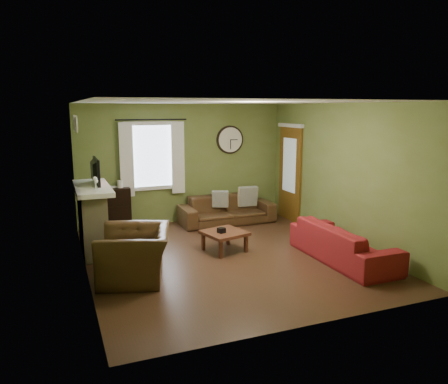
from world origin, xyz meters
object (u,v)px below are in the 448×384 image
object	(u,v)px
coffee_table	(224,241)
sofa_red	(343,243)
bookshelf	(112,209)
sofa_brown	(227,210)
armchair	(135,254)

from	to	relation	value
coffee_table	sofa_red	bearing A→B (deg)	-35.11
bookshelf	sofa_red	xyz separation A→B (m)	(3.33, -3.30, -0.14)
bookshelf	sofa_brown	xyz separation A→B (m)	(2.43, -0.34, -0.14)
bookshelf	armchair	xyz separation A→B (m)	(-0.04, -2.82, -0.07)
bookshelf	sofa_brown	distance (m)	2.46
sofa_red	armchair	world-z (taller)	armchair
bookshelf	sofa_brown	world-z (taller)	bookshelf
bookshelf	armchair	bearing A→B (deg)	-90.73
sofa_red	bookshelf	bearing A→B (deg)	45.19
sofa_red	coffee_table	distance (m)	2.04
coffee_table	bookshelf	bearing A→B (deg)	127.93
sofa_brown	sofa_red	bearing A→B (deg)	-73.17
armchair	sofa_red	bearing A→B (deg)	97.35
sofa_brown	coffee_table	distance (m)	1.95
sofa_red	coffee_table	world-z (taller)	sofa_red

